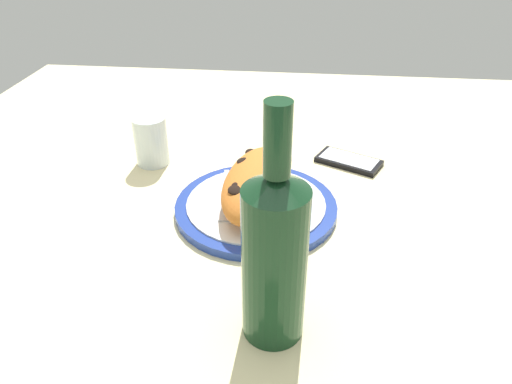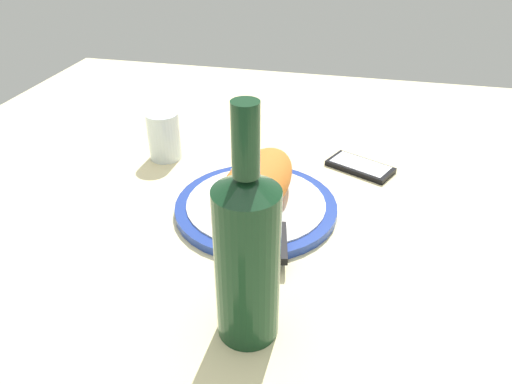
# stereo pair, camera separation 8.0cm
# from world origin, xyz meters

# --- Properties ---
(ground_plane) EXTENTS (1.50, 1.50, 0.03)m
(ground_plane) POSITION_xyz_m (0.00, 0.00, -0.01)
(ground_plane) COLOR beige
(plate) EXTENTS (0.28, 0.28, 0.02)m
(plate) POSITION_xyz_m (0.00, 0.00, 0.01)
(plate) COLOR #233D99
(plate) RESTS_ON ground_plane
(calzone) EXTENTS (0.24, 0.13, 0.07)m
(calzone) POSITION_xyz_m (-0.01, -0.00, 0.05)
(calzone) COLOR orange
(calzone) RESTS_ON plate
(fork) EXTENTS (0.16, 0.04, 0.00)m
(fork) POSITION_xyz_m (-0.00, -0.05, 0.02)
(fork) COLOR silver
(fork) RESTS_ON plate
(knife) EXTENTS (0.24, 0.06, 0.01)m
(knife) POSITION_xyz_m (0.07, 0.05, 0.02)
(knife) COLOR silver
(knife) RESTS_ON plate
(smartphone) EXTENTS (0.11, 0.14, 0.01)m
(smartphone) POSITION_xyz_m (-0.19, 0.17, 0.01)
(smartphone) COLOR black
(smartphone) RESTS_ON ground_plane
(water_glass) EXTENTS (0.06, 0.06, 0.10)m
(water_glass) POSITION_xyz_m (-0.15, -0.22, 0.04)
(water_glass) COLOR silver
(water_glass) RESTS_ON ground_plane
(wine_bottle) EXTENTS (0.08, 0.08, 0.30)m
(wine_bottle) POSITION_xyz_m (0.26, 0.05, 0.12)
(wine_bottle) COLOR #14381E
(wine_bottle) RESTS_ON ground_plane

